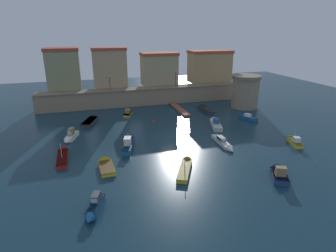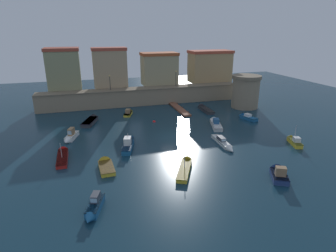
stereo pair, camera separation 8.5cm
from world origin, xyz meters
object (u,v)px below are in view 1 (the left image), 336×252
at_px(quay_lamp_1, 176,76).
at_px(moored_boat_5, 128,113).
at_px(moored_boat_11, 294,141).
at_px(moored_boat_7, 215,123).
at_px(moored_boat_9, 186,166).
at_px(quay_lamp_0, 110,80).
at_px(moored_boat_13, 71,137).
at_px(moored_boat_8, 224,143).
at_px(moored_boat_1, 129,143).
at_px(moored_boat_0, 92,120).
at_px(moored_boat_4, 106,165).
at_px(moored_boat_12, 278,173).
at_px(moored_boat_3, 246,117).
at_px(moored_boat_6, 204,108).
at_px(mooring_buoy_0, 154,122).
at_px(moored_boat_2, 63,155).
at_px(fortress_tower, 245,91).
at_px(moored_boat_10, 94,207).

distance_m(quay_lamp_1, moored_boat_5, 16.23).
bearing_deg(moored_boat_11, moored_boat_7, 52.66).
distance_m(moored_boat_5, moored_boat_9, 26.83).
distance_m(quay_lamp_0, moored_boat_13, 21.88).
distance_m(quay_lamp_1, moored_boat_8, 29.35).
bearing_deg(moored_boat_8, moored_boat_5, -149.01).
distance_m(moored_boat_1, moored_boat_11, 26.19).
relative_size(moored_boat_0, moored_boat_11, 1.42).
height_order(moored_boat_4, moored_boat_12, moored_boat_12).
distance_m(moored_boat_3, moored_boat_5, 24.56).
distance_m(moored_boat_4, moored_boat_7, 24.24).
bearing_deg(moored_boat_6, moored_boat_1, 129.57).
xyz_separation_m(moored_boat_0, moored_boat_6, (24.64, 1.83, -0.06)).
bearing_deg(mooring_buoy_0, moored_boat_3, -10.34).
height_order(quay_lamp_1, moored_boat_1, quay_lamp_1).
height_order(moored_boat_2, moored_boat_11, moored_boat_11).
relative_size(moored_boat_5, moored_boat_6, 0.64).
bearing_deg(moored_boat_6, fortress_tower, -92.95).
bearing_deg(moored_boat_11, moored_boat_4, 107.66).
bearing_deg(moored_boat_3, moored_boat_8, 118.82).
relative_size(moored_boat_1, mooring_buoy_0, 11.95).
relative_size(moored_boat_0, moored_boat_6, 0.94).
bearing_deg(fortress_tower, moored_boat_8, -128.11).
height_order(moored_boat_3, moored_boat_6, moored_boat_3).
bearing_deg(moored_boat_7, moored_boat_9, 159.14).
relative_size(moored_boat_3, moored_boat_7, 0.65).
distance_m(moored_boat_6, moored_boat_11, 22.97).
height_order(fortress_tower, moored_boat_7, fortress_tower).
bearing_deg(moored_boat_10, moored_boat_13, -154.00).
height_order(moored_boat_1, moored_boat_8, moored_boat_1).
bearing_deg(moored_boat_3, moored_boat_4, 97.20).
relative_size(moored_boat_9, moored_boat_10, 1.57).
bearing_deg(moored_boat_7, moored_boat_3, -60.11).
height_order(quay_lamp_0, moored_boat_11, quay_lamp_0).
bearing_deg(moored_boat_7, moored_boat_4, 134.80).
height_order(moored_boat_0, moored_boat_1, moored_boat_1).
distance_m(moored_boat_7, mooring_buoy_0, 11.89).
bearing_deg(moored_boat_0, moored_boat_5, -47.48).
xyz_separation_m(quay_lamp_0, moored_boat_8, (14.61, -28.68, -5.91)).
bearing_deg(moored_boat_7, moored_boat_13, 106.51).
relative_size(moored_boat_1, moored_boat_6, 0.99).
bearing_deg(moored_boat_0, moored_boat_4, -156.81).
height_order(quay_lamp_0, mooring_buoy_0, quay_lamp_0).
height_order(moored_boat_4, moored_boat_13, moored_boat_13).
height_order(moored_boat_7, moored_boat_11, moored_boat_11).
xyz_separation_m(moored_boat_7, moored_boat_12, (-1.07, -20.11, 0.04)).
distance_m(moored_boat_3, moored_boat_8, 15.45).
height_order(moored_boat_0, moored_boat_2, moored_boat_2).
relative_size(moored_boat_0, moored_boat_10, 1.52).
xyz_separation_m(moored_boat_5, moored_boat_11, (22.74, -23.61, 0.09)).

